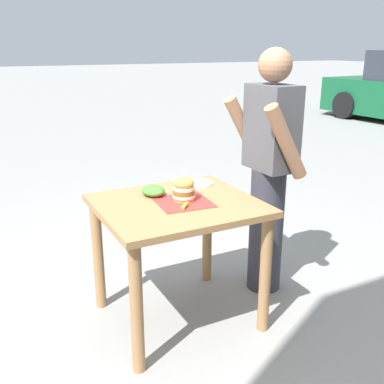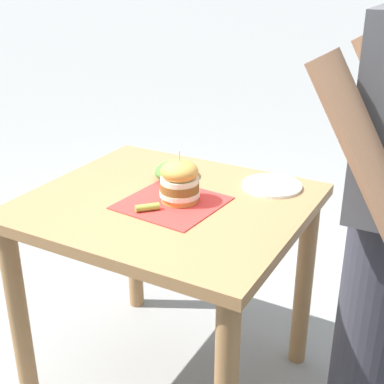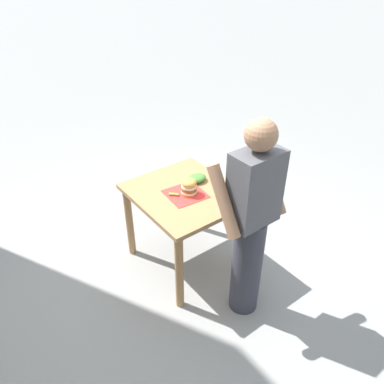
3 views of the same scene
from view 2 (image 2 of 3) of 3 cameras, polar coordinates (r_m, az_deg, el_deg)
name	(u,v)px [view 2 (image 2 of 3)]	position (r m, az deg, el deg)	size (l,w,h in m)	color
ground_plane	(171,378)	(2.31, -2.30, -19.18)	(80.00, 80.00, 0.00)	gray
patio_table	(168,237)	(1.93, -2.61, -4.81)	(0.84, 0.94, 0.80)	#9E7247
serving_paper	(172,203)	(1.83, -2.14, -1.17)	(0.32, 0.32, 0.00)	red
sandwich	(180,181)	(1.81, -1.33, 1.16)	(0.14, 0.14, 0.18)	gold
pickle_spear	(147,207)	(1.77, -4.78, -1.64)	(0.02, 0.02, 0.08)	#8EA83D
side_plate_with_forks	(272,186)	(1.98, 8.50, 0.68)	(0.22, 0.22, 0.02)	white
side_salad	(175,170)	(2.03, -1.86, 2.35)	(0.18, 0.14, 0.06)	#477F33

